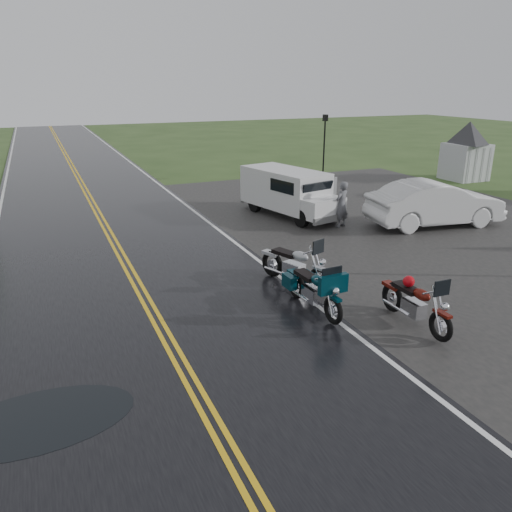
{
  "coord_description": "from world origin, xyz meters",
  "views": [
    {
      "loc": [
        -2.06,
        -9.11,
        5.24
      ],
      "look_at": [
        2.8,
        2.0,
        1.0
      ],
      "focal_mm": 35.0,
      "sensor_mm": 36.0,
      "label": 1
    }
  ],
  "objects_px": {
    "motorcycle_red": "(442,315)",
    "person_at_van": "(342,205)",
    "visitor_center": "(469,136)",
    "van_white": "(302,203)",
    "motorcycle_silver": "(321,270)",
    "lamp_post_far_right": "(324,148)",
    "sedan_white": "(435,204)",
    "motorcycle_teal": "(334,299)"
  },
  "relations": [
    {
      "from": "van_white",
      "to": "person_at_van",
      "type": "bearing_deg",
      "value": -33.63
    },
    {
      "from": "motorcycle_teal",
      "to": "van_white",
      "type": "distance_m",
      "value": 8.1
    },
    {
      "from": "motorcycle_silver",
      "to": "sedan_white",
      "type": "xyz_separation_m",
      "value": [
        7.37,
        4.0,
        0.15
      ]
    },
    {
      "from": "visitor_center",
      "to": "sedan_white",
      "type": "relative_size",
      "value": 3.1
    },
    {
      "from": "visitor_center",
      "to": "van_white",
      "type": "height_order",
      "value": "visitor_center"
    },
    {
      "from": "van_white",
      "to": "sedan_white",
      "type": "xyz_separation_m",
      "value": [
        4.76,
        -1.78,
        -0.11
      ]
    },
    {
      "from": "motorcycle_red",
      "to": "person_at_van",
      "type": "bearing_deg",
      "value": 71.37
    },
    {
      "from": "sedan_white",
      "to": "lamp_post_far_right",
      "type": "bearing_deg",
      "value": 2.64
    },
    {
      "from": "van_white",
      "to": "lamp_post_far_right",
      "type": "xyz_separation_m",
      "value": [
        5.72,
        8.04,
        0.85
      ]
    },
    {
      "from": "motorcycle_silver",
      "to": "van_white",
      "type": "height_order",
      "value": "van_white"
    },
    {
      "from": "motorcycle_red",
      "to": "person_at_van",
      "type": "height_order",
      "value": "person_at_van"
    },
    {
      "from": "motorcycle_red",
      "to": "lamp_post_far_right",
      "type": "bearing_deg",
      "value": 67.57
    },
    {
      "from": "motorcycle_red",
      "to": "lamp_post_far_right",
      "type": "distance_m",
      "value": 18.57
    },
    {
      "from": "visitor_center",
      "to": "motorcycle_silver",
      "type": "xyz_separation_m",
      "value": [
        -15.77,
        -10.86,
        -1.7
      ]
    },
    {
      "from": "motorcycle_red",
      "to": "visitor_center",
      "type": "bearing_deg",
      "value": 44.46
    },
    {
      "from": "motorcycle_teal",
      "to": "van_white",
      "type": "height_order",
      "value": "van_white"
    },
    {
      "from": "motorcycle_silver",
      "to": "sedan_white",
      "type": "bearing_deg",
      "value": 7.77
    },
    {
      "from": "lamp_post_far_right",
      "to": "person_at_van",
      "type": "bearing_deg",
      "value": -116.79
    },
    {
      "from": "motorcycle_teal",
      "to": "motorcycle_silver",
      "type": "xyz_separation_m",
      "value": [
        0.63,
        1.63,
        0.03
      ]
    },
    {
      "from": "motorcycle_red",
      "to": "van_white",
      "type": "distance_m",
      "value": 9.14
    },
    {
      "from": "lamp_post_far_right",
      "to": "van_white",
      "type": "bearing_deg",
      "value": -125.45
    },
    {
      "from": "motorcycle_teal",
      "to": "lamp_post_far_right",
      "type": "relative_size",
      "value": 0.62
    },
    {
      "from": "motorcycle_teal",
      "to": "motorcycle_silver",
      "type": "bearing_deg",
      "value": 66.74
    },
    {
      "from": "van_white",
      "to": "motorcycle_teal",
      "type": "bearing_deg",
      "value": -126.66
    },
    {
      "from": "person_at_van",
      "to": "lamp_post_far_right",
      "type": "distance_m",
      "value": 9.64
    },
    {
      "from": "lamp_post_far_right",
      "to": "motorcycle_red",
      "type": "bearing_deg",
      "value": -113.24
    },
    {
      "from": "van_white",
      "to": "lamp_post_far_right",
      "type": "height_order",
      "value": "lamp_post_far_right"
    },
    {
      "from": "motorcycle_red",
      "to": "motorcycle_teal",
      "type": "height_order",
      "value": "motorcycle_teal"
    },
    {
      "from": "motorcycle_red",
      "to": "sedan_white",
      "type": "height_order",
      "value": "sedan_white"
    },
    {
      "from": "motorcycle_silver",
      "to": "visitor_center",
      "type": "bearing_deg",
      "value": 13.81
    },
    {
      "from": "motorcycle_silver",
      "to": "sedan_white",
      "type": "relative_size",
      "value": 0.46
    },
    {
      "from": "motorcycle_red",
      "to": "person_at_van",
      "type": "relative_size",
      "value": 1.3
    },
    {
      "from": "person_at_van",
      "to": "lamp_post_far_right",
      "type": "bearing_deg",
      "value": -141.04
    },
    {
      "from": "sedan_white",
      "to": "lamp_post_far_right",
      "type": "relative_size",
      "value": 1.42
    },
    {
      "from": "van_white",
      "to": "person_at_van",
      "type": "height_order",
      "value": "van_white"
    },
    {
      "from": "motorcycle_teal",
      "to": "motorcycle_silver",
      "type": "relative_size",
      "value": 0.96
    },
    {
      "from": "van_white",
      "to": "sedan_white",
      "type": "relative_size",
      "value": 0.95
    },
    {
      "from": "motorcycle_red",
      "to": "motorcycle_silver",
      "type": "xyz_separation_m",
      "value": [
        -1.02,
        3.21,
        0.04
      ]
    },
    {
      "from": "motorcycle_silver",
      "to": "sedan_white",
      "type": "height_order",
      "value": "sedan_white"
    },
    {
      "from": "sedan_white",
      "to": "lamp_post_far_right",
      "type": "height_order",
      "value": "lamp_post_far_right"
    },
    {
      "from": "visitor_center",
      "to": "motorcycle_silver",
      "type": "distance_m",
      "value": 19.23
    },
    {
      "from": "visitor_center",
      "to": "lamp_post_far_right",
      "type": "relative_size",
      "value": 4.41
    }
  ]
}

